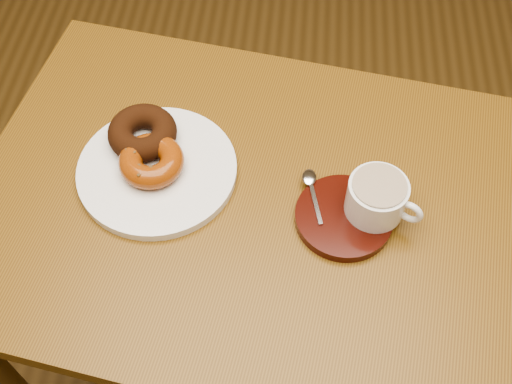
# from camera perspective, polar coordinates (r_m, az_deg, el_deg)

# --- Properties ---
(cafe_table) EXTENTS (0.95, 0.77, 0.80)m
(cafe_table) POSITION_cam_1_polar(r_m,az_deg,el_deg) (1.11, -1.03, -4.27)
(cafe_table) COLOR brown
(cafe_table) RESTS_ON ground
(donut_plate) EXTENTS (0.30, 0.30, 0.02)m
(donut_plate) POSITION_cam_1_polar(r_m,az_deg,el_deg) (1.04, -8.77, 1.94)
(donut_plate) COLOR white
(donut_plate) RESTS_ON cafe_table
(donut_cinnamon) EXTENTS (0.15, 0.15, 0.04)m
(donut_cinnamon) POSITION_cam_1_polar(r_m,az_deg,el_deg) (1.05, -10.06, 5.22)
(donut_cinnamon) COLOR black
(donut_cinnamon) RESTS_ON donut_plate
(donut_caramel) EXTENTS (0.11, 0.11, 0.04)m
(donut_caramel) POSITION_cam_1_polar(r_m,az_deg,el_deg) (1.01, -9.28, 2.74)
(donut_caramel) COLOR #8B3F0F
(donut_caramel) RESTS_ON donut_plate
(saucer) EXTENTS (0.19, 0.19, 0.02)m
(saucer) POSITION_cam_1_polar(r_m,az_deg,el_deg) (0.98, 7.81, -2.23)
(saucer) COLOR #320C06
(saucer) RESTS_ON cafe_table
(coffee_cup) EXTENTS (0.11, 0.09, 0.06)m
(coffee_cup) POSITION_cam_1_polar(r_m,az_deg,el_deg) (0.96, 10.76, -0.48)
(coffee_cup) COLOR white
(coffee_cup) RESTS_ON saucer
(teaspoon) EXTENTS (0.04, 0.10, 0.01)m
(teaspoon) POSITION_cam_1_polar(r_m,az_deg,el_deg) (1.00, 4.85, 0.88)
(teaspoon) COLOR silver
(teaspoon) RESTS_ON saucer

